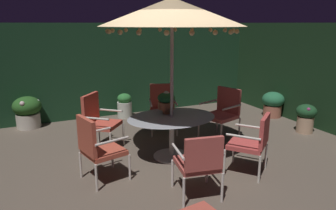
# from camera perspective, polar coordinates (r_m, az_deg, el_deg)

# --- Properties ---
(ground_plane) EXTENTS (7.98, 6.96, 0.02)m
(ground_plane) POSITION_cam_1_polar(r_m,az_deg,el_deg) (5.51, 0.77, -10.22)
(ground_plane) COLOR brown
(hedge_backdrop_rear) EXTENTS (7.98, 0.30, 2.31)m
(hedge_backdrop_rear) POSITION_cam_1_polar(r_m,az_deg,el_deg) (8.21, -9.27, 6.39)
(hedge_backdrop_rear) COLOR #16351E
(hedge_backdrop_rear) RESTS_ON ground_plane
(hedge_backdrop_right) EXTENTS (0.30, 6.96, 2.31)m
(hedge_backdrop_right) POSITION_cam_1_polar(r_m,az_deg,el_deg) (7.59, 28.11, 4.20)
(hedge_backdrop_right) COLOR #173119
(hedge_backdrop_right) RESTS_ON ground_plane
(patio_dining_table) EXTENTS (1.56, 1.21, 0.75)m
(patio_dining_table) POSITION_cam_1_polar(r_m,az_deg,el_deg) (5.46, 0.67, -3.74)
(patio_dining_table) COLOR silver
(patio_dining_table) RESTS_ON ground_plane
(patio_umbrella) EXTENTS (2.35, 2.35, 2.77)m
(patio_umbrella) POSITION_cam_1_polar(r_m,az_deg,el_deg) (5.19, 0.74, 16.46)
(patio_umbrella) COLOR silver
(patio_umbrella) RESTS_ON ground_plane
(centerpiece_planter) EXTENTS (0.31, 0.31, 0.41)m
(centerpiece_planter) POSITION_cam_1_polar(r_m,az_deg,el_deg) (5.54, -0.31, 0.74)
(centerpiece_planter) COLOR #A46C43
(centerpiece_planter) RESTS_ON patio_dining_table
(patio_chair_north) EXTENTS (0.69, 0.69, 1.01)m
(patio_chair_north) POSITION_cam_1_polar(r_m,az_deg,el_deg) (4.76, -12.73, -7.19)
(patio_chair_north) COLOR beige
(patio_chair_north) RESTS_ON ground_plane
(patio_chair_northeast) EXTENTS (0.65, 0.67, 0.93)m
(patio_chair_northeast) POSITION_cam_1_polar(r_m,az_deg,el_deg) (4.23, 5.67, -10.05)
(patio_chair_northeast) COLOR beige
(patio_chair_northeast) RESTS_ON ground_plane
(patio_chair_east) EXTENTS (0.79, 0.79, 0.96)m
(patio_chair_east) POSITION_cam_1_polar(r_m,az_deg,el_deg) (5.05, 15.19, -6.12)
(patio_chair_east) COLOR beige
(patio_chair_east) RESTS_ON ground_plane
(patio_chair_southeast) EXTENTS (0.77, 0.76, 1.03)m
(patio_chair_southeast) POSITION_cam_1_polar(r_m,az_deg,el_deg) (6.46, 9.95, -0.94)
(patio_chair_southeast) COLOR beige
(patio_chair_southeast) RESTS_ON ground_plane
(patio_chair_south) EXTENTS (0.70, 0.72, 1.02)m
(patio_chair_south) POSITION_cam_1_polar(r_m,az_deg,el_deg) (6.81, -1.01, -0.10)
(patio_chair_south) COLOR silver
(patio_chair_south) RESTS_ON ground_plane
(patio_chair_southwest) EXTENTS (0.80, 0.81, 1.05)m
(patio_chair_southwest) POSITION_cam_1_polar(r_m,az_deg,el_deg) (5.96, -12.54, -2.33)
(patio_chair_southwest) COLOR silver
(patio_chair_southwest) RESTS_ON ground_plane
(potted_plant_right_far) EXTENTS (0.36, 0.36, 0.61)m
(potted_plant_right_far) POSITION_cam_1_polar(r_m,az_deg,el_deg) (7.96, -7.88, -0.04)
(potted_plant_right_far) COLOR beige
(potted_plant_right_far) RESTS_ON ground_plane
(potted_plant_left_near) EXTENTS (0.62, 0.62, 0.72)m
(potted_plant_left_near) POSITION_cam_1_polar(r_m,az_deg,el_deg) (7.77, -24.12, -0.99)
(potted_plant_left_near) COLOR beige
(potted_plant_left_near) RESTS_ON ground_plane
(potted_plant_left_far) EXTENTS (0.43, 0.43, 0.62)m
(potted_plant_left_far) POSITION_cam_1_polar(r_m,az_deg,el_deg) (7.40, 23.69, -1.97)
(potted_plant_left_far) COLOR tan
(potted_plant_left_far) RESTS_ON ground_plane
(potted_plant_right_near) EXTENTS (0.55, 0.55, 0.63)m
(potted_plant_right_near) POSITION_cam_1_polar(r_m,az_deg,el_deg) (8.36, 18.46, 0.31)
(potted_plant_right_near) COLOR #A25E49
(potted_plant_right_near) RESTS_ON ground_plane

